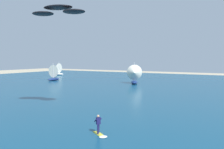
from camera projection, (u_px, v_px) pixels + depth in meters
name	position (u px, v px, depth m)	size (l,w,h in m)	color
ocean	(188.00, 87.00, 51.14)	(160.00, 90.00, 0.10)	navy
kitesurfer	(99.00, 128.00, 18.87)	(1.96, 1.51, 1.67)	yellow
kite	(58.00, 11.00, 25.98)	(7.09, 3.64, 1.03)	black
sailboat_far_left	(134.00, 74.00, 56.97)	(4.45, 4.97, 5.60)	navy
sailboat_center_horizon	(55.00, 72.00, 66.87)	(3.81, 4.52, 5.34)	navy
sailboat_leading	(57.00, 69.00, 89.24)	(4.64, 3.95, 5.39)	white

